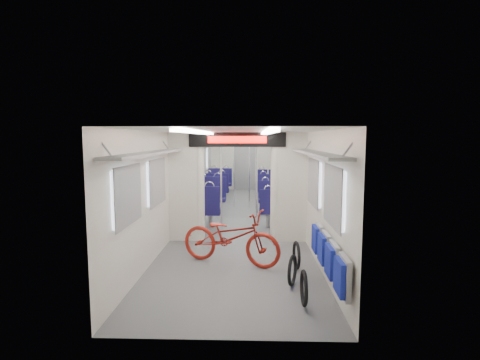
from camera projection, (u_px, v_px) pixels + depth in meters
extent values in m
plane|color=#515456|center=(240.00, 220.00, 10.02)|extent=(12.00, 12.00, 0.00)
cube|color=silver|center=(186.00, 177.00, 9.93)|extent=(0.02, 12.00, 2.30)
cube|color=silver|center=(295.00, 177.00, 9.84)|extent=(0.02, 12.00, 2.30)
cube|color=silver|center=(245.00, 163.00, 15.85)|extent=(2.90, 0.02, 2.30)
cube|color=silver|center=(223.00, 237.00, 3.93)|extent=(2.90, 0.02, 2.30)
cube|color=silver|center=(240.00, 134.00, 9.76)|extent=(2.90, 12.00, 0.02)
cube|color=white|center=(219.00, 135.00, 9.78)|extent=(0.12, 11.40, 0.04)
cube|color=white|center=(261.00, 135.00, 9.75)|extent=(0.12, 11.40, 0.04)
cube|color=silver|center=(185.00, 194.00, 7.95)|extent=(0.65, 0.18, 2.00)
cube|color=silver|center=(291.00, 194.00, 7.88)|extent=(0.65, 0.18, 2.00)
cube|color=silver|center=(237.00, 140.00, 7.79)|extent=(2.90, 0.18, 0.30)
cylinder|color=silver|center=(200.00, 194.00, 7.94)|extent=(0.20, 0.20, 2.00)
cylinder|color=silver|center=(275.00, 194.00, 7.89)|extent=(0.20, 0.20, 2.00)
cube|color=black|center=(237.00, 140.00, 7.68)|extent=(2.00, 0.03, 0.30)
cube|color=#FF0C07|center=(237.00, 140.00, 7.66)|extent=(1.20, 0.02, 0.14)
cube|color=silver|center=(127.00, 195.00, 5.14)|extent=(0.04, 1.00, 0.75)
cube|color=silver|center=(335.00, 196.00, 5.05)|extent=(0.04, 1.00, 0.75)
cube|color=silver|center=(156.00, 182.00, 6.73)|extent=(0.04, 1.00, 0.75)
cube|color=silver|center=(315.00, 182.00, 6.64)|extent=(0.04, 1.00, 0.75)
cube|color=silver|center=(183.00, 169.00, 9.41)|extent=(0.04, 1.00, 0.75)
cube|color=silver|center=(297.00, 170.00, 9.32)|extent=(0.04, 1.00, 0.75)
cube|color=silver|center=(195.00, 164.00, 11.29)|extent=(0.04, 1.00, 0.75)
cube|color=silver|center=(289.00, 164.00, 11.21)|extent=(0.04, 1.00, 0.75)
cube|color=silver|center=(203.00, 160.00, 13.18)|extent=(0.04, 1.00, 0.75)
cube|color=silver|center=(284.00, 161.00, 13.09)|extent=(0.04, 1.00, 0.75)
cube|color=silver|center=(209.00, 158.00, 14.97)|extent=(0.04, 1.00, 0.75)
cube|color=silver|center=(280.00, 158.00, 14.88)|extent=(0.04, 1.00, 0.75)
cube|color=gray|center=(152.00, 153.00, 5.86)|extent=(0.30, 3.60, 0.04)
cube|color=gray|center=(314.00, 153.00, 5.79)|extent=(0.30, 3.60, 0.04)
cube|color=gray|center=(202.00, 145.00, 11.82)|extent=(0.30, 7.60, 0.04)
cube|color=gray|center=(283.00, 146.00, 11.75)|extent=(0.30, 7.60, 0.04)
cube|color=gray|center=(245.00, 166.00, 15.80)|extent=(0.90, 0.05, 2.00)
imported|color=maroon|center=(231.00, 237.00, 6.48)|extent=(1.92, 1.24, 0.96)
cube|color=gray|center=(345.00, 277.00, 4.33)|extent=(0.06, 0.42, 0.47)
cube|color=navy|center=(339.00, 277.00, 4.33)|extent=(0.06, 0.38, 0.40)
cube|color=gray|center=(334.00, 261.00, 4.88)|extent=(0.06, 0.42, 0.47)
cube|color=navy|center=(330.00, 261.00, 4.88)|extent=(0.06, 0.38, 0.40)
cube|color=gray|center=(326.00, 249.00, 5.42)|extent=(0.06, 0.42, 0.47)
cube|color=navy|center=(322.00, 249.00, 5.42)|extent=(0.06, 0.38, 0.40)
cube|color=gray|center=(319.00, 239.00, 5.97)|extent=(0.06, 0.42, 0.47)
cube|color=navy|center=(315.00, 239.00, 5.97)|extent=(0.06, 0.38, 0.40)
torus|color=black|center=(304.00, 290.00, 4.87)|extent=(0.05, 0.48, 0.48)
torus|color=black|center=(292.00, 272.00, 5.53)|extent=(0.20, 0.46, 0.47)
torus|color=black|center=(296.00, 257.00, 6.24)|extent=(0.09, 0.48, 0.47)
cube|color=#120E3D|center=(210.00, 212.00, 9.08)|extent=(0.49, 0.46, 0.10)
cylinder|color=gray|center=(211.00, 221.00, 9.11)|extent=(0.10, 0.10, 0.35)
cube|color=#120E3D|center=(209.00, 199.00, 8.86)|extent=(0.49, 0.09, 0.60)
torus|color=silver|center=(209.00, 186.00, 8.83)|extent=(0.24, 0.03, 0.24)
cube|color=#120E3D|center=(217.00, 199.00, 10.92)|extent=(0.49, 0.46, 0.10)
cylinder|color=gray|center=(217.00, 207.00, 10.94)|extent=(0.10, 0.10, 0.35)
cube|color=#120E3D|center=(218.00, 187.00, 11.06)|extent=(0.49, 0.09, 0.60)
torus|color=silver|center=(218.00, 177.00, 11.03)|extent=(0.24, 0.03, 0.24)
cube|color=#120E3D|center=(191.00, 212.00, 9.10)|extent=(0.49, 0.46, 0.10)
cylinder|color=gray|center=(191.00, 221.00, 9.12)|extent=(0.10, 0.10, 0.35)
cube|color=#120E3D|center=(190.00, 199.00, 8.88)|extent=(0.49, 0.09, 0.60)
torus|color=silver|center=(190.00, 186.00, 8.84)|extent=(0.24, 0.03, 0.24)
cube|color=#120E3D|center=(201.00, 199.00, 10.93)|extent=(0.49, 0.46, 0.10)
cylinder|color=gray|center=(201.00, 207.00, 10.95)|extent=(0.10, 0.10, 0.35)
cube|color=#120E3D|center=(202.00, 187.00, 11.07)|extent=(0.49, 0.09, 0.60)
torus|color=silver|center=(202.00, 177.00, 11.04)|extent=(0.24, 0.03, 0.24)
cube|color=#120E3D|center=(268.00, 211.00, 9.17)|extent=(0.41, 0.39, 0.10)
cylinder|color=gray|center=(268.00, 220.00, 9.20)|extent=(0.10, 0.10, 0.35)
cube|color=#120E3D|center=(268.00, 200.00, 8.98)|extent=(0.41, 0.07, 0.51)
torus|color=silver|center=(268.00, 190.00, 8.95)|extent=(0.21, 0.03, 0.21)
cube|color=#120E3D|center=(265.00, 201.00, 10.73)|extent=(0.41, 0.39, 0.10)
cylinder|color=gray|center=(265.00, 208.00, 10.75)|extent=(0.10, 0.10, 0.35)
cube|color=#120E3D|center=(265.00, 189.00, 10.85)|extent=(0.41, 0.07, 0.51)
torus|color=silver|center=(265.00, 181.00, 10.82)|extent=(0.21, 0.03, 0.21)
cube|color=#120E3D|center=(287.00, 211.00, 9.16)|extent=(0.41, 0.39, 0.10)
cylinder|color=gray|center=(287.00, 220.00, 9.18)|extent=(0.10, 0.10, 0.35)
cube|color=#120E3D|center=(288.00, 200.00, 8.97)|extent=(0.41, 0.07, 0.51)
torus|color=silver|center=(288.00, 190.00, 8.94)|extent=(0.21, 0.03, 0.21)
cube|color=#120E3D|center=(282.00, 201.00, 10.71)|extent=(0.41, 0.39, 0.10)
cylinder|color=gray|center=(282.00, 208.00, 10.74)|extent=(0.10, 0.10, 0.35)
cube|color=#120E3D|center=(282.00, 189.00, 10.83)|extent=(0.41, 0.07, 0.51)
torus|color=silver|center=(282.00, 181.00, 10.80)|extent=(0.21, 0.03, 0.21)
cube|color=#120E3D|center=(222.00, 191.00, 12.74)|extent=(0.46, 0.43, 0.10)
cylinder|color=gray|center=(222.00, 197.00, 12.76)|extent=(0.10, 0.10, 0.35)
cube|color=#120E3D|center=(222.00, 182.00, 12.53)|extent=(0.46, 0.08, 0.56)
torus|color=silver|center=(222.00, 173.00, 12.50)|extent=(0.23, 0.03, 0.23)
cube|color=#120E3D|center=(226.00, 184.00, 14.46)|extent=(0.46, 0.43, 0.10)
cylinder|color=gray|center=(226.00, 190.00, 14.48)|extent=(0.10, 0.10, 0.35)
cube|color=#120E3D|center=(226.00, 175.00, 14.59)|extent=(0.46, 0.08, 0.56)
torus|color=silver|center=(226.00, 168.00, 14.56)|extent=(0.23, 0.03, 0.23)
cube|color=#120E3D|center=(209.00, 191.00, 12.75)|extent=(0.46, 0.43, 0.10)
cylinder|color=gray|center=(209.00, 197.00, 12.78)|extent=(0.10, 0.10, 0.35)
cube|color=#120E3D|center=(208.00, 182.00, 12.54)|extent=(0.46, 0.08, 0.56)
torus|color=silver|center=(208.00, 173.00, 12.51)|extent=(0.23, 0.03, 0.23)
cube|color=#120E3D|center=(214.00, 184.00, 14.47)|extent=(0.46, 0.43, 0.10)
cylinder|color=gray|center=(214.00, 190.00, 14.50)|extent=(0.10, 0.10, 0.35)
cube|color=#120E3D|center=(214.00, 175.00, 14.61)|extent=(0.46, 0.08, 0.56)
torus|color=silver|center=(214.00, 168.00, 14.58)|extent=(0.23, 0.03, 0.23)
cube|color=#120E3D|center=(263.00, 190.00, 12.87)|extent=(0.42, 0.40, 0.10)
cylinder|color=gray|center=(263.00, 197.00, 12.89)|extent=(0.10, 0.10, 0.35)
cube|color=#120E3D|center=(263.00, 182.00, 12.67)|extent=(0.42, 0.08, 0.52)
torus|color=silver|center=(263.00, 174.00, 12.65)|extent=(0.22, 0.03, 0.22)
cube|color=#120E3D|center=(262.00, 184.00, 14.46)|extent=(0.42, 0.40, 0.10)
cylinder|color=gray|center=(262.00, 190.00, 14.48)|extent=(0.10, 0.10, 0.35)
cube|color=#120E3D|center=(262.00, 176.00, 14.58)|extent=(0.42, 0.08, 0.52)
torus|color=silver|center=(262.00, 169.00, 14.56)|extent=(0.22, 0.03, 0.22)
cube|color=#120E3D|center=(277.00, 190.00, 12.85)|extent=(0.42, 0.40, 0.10)
cylinder|color=gray|center=(277.00, 197.00, 12.88)|extent=(0.10, 0.10, 0.35)
cube|color=#120E3D|center=(277.00, 182.00, 12.66)|extent=(0.42, 0.08, 0.52)
torus|color=silver|center=(277.00, 174.00, 12.63)|extent=(0.22, 0.03, 0.22)
cube|color=#120E3D|center=(274.00, 184.00, 14.44)|extent=(0.42, 0.40, 0.10)
cylinder|color=gray|center=(274.00, 190.00, 14.47)|extent=(0.10, 0.10, 0.35)
cube|color=#120E3D|center=(274.00, 176.00, 14.57)|extent=(0.42, 0.08, 0.52)
torus|color=silver|center=(274.00, 169.00, 14.54)|extent=(0.22, 0.03, 0.22)
cylinder|color=silver|center=(221.00, 185.00, 8.26)|extent=(0.04, 0.04, 2.30)
cylinder|color=silver|center=(256.00, 184.00, 8.47)|extent=(0.05, 0.05, 2.30)
cylinder|color=silver|center=(234.00, 171.00, 11.72)|extent=(0.04, 0.04, 2.30)
cylinder|color=silver|center=(249.00, 171.00, 11.68)|extent=(0.05, 0.05, 2.30)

